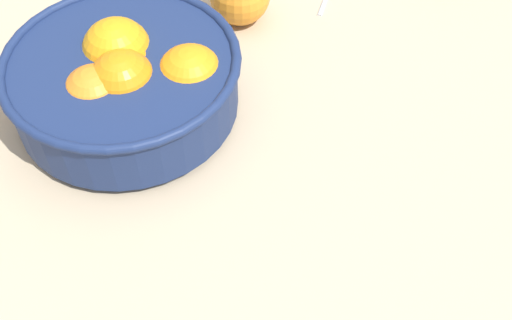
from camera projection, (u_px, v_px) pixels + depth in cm
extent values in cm
cube|color=tan|center=(256.00, 165.00, 78.24)|extent=(142.27, 106.08, 3.00)
cylinder|color=navy|center=(130.00, 107.00, 81.48)|extent=(25.33, 25.33, 1.20)
cylinder|color=navy|center=(125.00, 83.00, 78.18)|extent=(27.53, 27.53, 7.31)
torus|color=navy|center=(120.00, 61.00, 75.35)|extent=(28.73, 28.73, 1.20)
sphere|color=orange|center=(138.00, 73.00, 78.34)|extent=(6.55, 6.55, 6.55)
sphere|color=orange|center=(118.00, 52.00, 78.52)|extent=(8.68, 8.68, 8.68)
sphere|color=orange|center=(84.00, 73.00, 79.22)|extent=(6.72, 6.72, 6.72)
sphere|color=orange|center=(96.00, 98.00, 75.26)|extent=(8.08, 8.08, 8.08)
sphere|color=orange|center=(123.00, 83.00, 75.41)|extent=(8.08, 8.08, 8.08)
sphere|color=orange|center=(191.00, 80.00, 77.12)|extent=(8.74, 8.74, 8.74)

